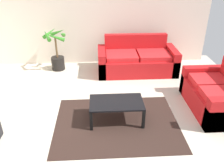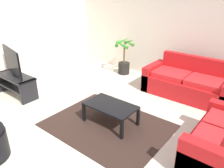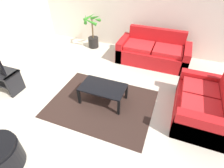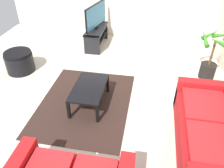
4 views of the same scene
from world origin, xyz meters
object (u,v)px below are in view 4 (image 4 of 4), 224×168
tv (96,16)px  coffee_table (89,89)px  ottoman (20,62)px  tv_stand (96,34)px  couch_main (212,134)px  potted_palm (210,60)px

tv → coffee_table: size_ratio=1.12×
tv → ottoman: tv is taller
tv_stand → couch_main: bearing=38.5°
tv_stand → coffee_table: tv_stand is taller
coffee_table → ottoman: ottoman is taller
tv_stand → ottoman: (1.62, -1.43, -0.09)m
tv_stand → tv: bearing=77.2°
coffee_table → ottoman: size_ratio=1.51×
ottoman → tv: bearing=138.5°
coffee_table → potted_palm: potted_palm is taller
coffee_table → ottoman: (-0.88, -1.90, -0.11)m
tv → tv_stand: bearing=-102.8°
couch_main → tv: tv is taller
couch_main → potted_palm: potted_palm is taller
tv_stand → ottoman: tv_stand is taller
couch_main → coffee_table: size_ratio=2.08×
tv_stand → coffee_table: 2.54m
ottoman → couch_main: bearing=68.6°
couch_main → ottoman: size_ratio=3.13×
tv → potted_palm: size_ratio=0.99×
tv → coffee_table: bearing=10.4°
tv_stand → ottoman: 2.17m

